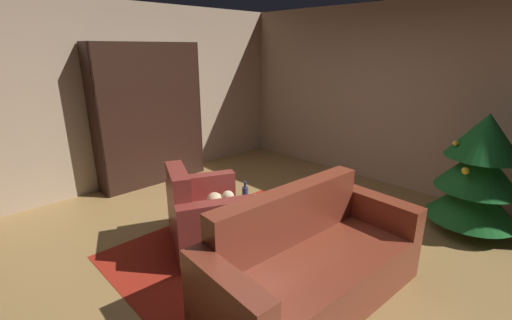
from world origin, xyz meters
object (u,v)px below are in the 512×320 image
(couch_red, at_px, (311,266))
(coffee_table, at_px, (256,214))
(bookshelf_unit, at_px, (156,114))
(book_stack_on_table, at_px, (257,203))
(bottle_on_table, at_px, (245,195))
(decorated_tree, at_px, (478,173))
(armchair_red, at_px, (206,219))

(couch_red, height_order, coffee_table, couch_red)
(coffee_table, bearing_deg, bookshelf_unit, 173.54)
(coffee_table, bearing_deg, couch_red, -14.74)
(book_stack_on_table, bearing_deg, bottle_on_table, -174.27)
(bookshelf_unit, distance_m, decorated_tree, 4.26)
(bookshelf_unit, relative_size, book_stack_on_table, 9.70)
(armchair_red, xyz_separation_m, decorated_tree, (1.81, 2.33, 0.39))
(armchair_red, xyz_separation_m, couch_red, (1.25, 0.12, -0.00))
(bookshelf_unit, distance_m, book_stack_on_table, 2.53)
(bookshelf_unit, xyz_separation_m, bottle_on_table, (2.29, -0.28, -0.51))
(bookshelf_unit, bearing_deg, couch_red, -8.67)
(couch_red, xyz_separation_m, bottle_on_table, (-1.04, 0.23, 0.22))
(couch_red, relative_size, bottle_on_table, 7.72)
(bookshelf_unit, distance_m, couch_red, 3.45)
(coffee_table, xyz_separation_m, book_stack_on_table, (-0.01, 0.02, 0.11))
(armchair_red, relative_size, decorated_tree, 0.84)
(bookshelf_unit, bearing_deg, bottle_on_table, -6.88)
(bookshelf_unit, relative_size, armchair_red, 1.83)
(couch_red, bearing_deg, armchair_red, -174.32)
(bottle_on_table, bearing_deg, bookshelf_unit, 173.12)
(armchair_red, bearing_deg, decorated_tree, 52.10)
(bookshelf_unit, xyz_separation_m, decorated_tree, (3.89, 1.70, -0.34))
(bottle_on_table, bearing_deg, coffee_table, -0.75)
(armchair_red, bearing_deg, bookshelf_unit, 163.07)
(armchair_red, height_order, coffee_table, armchair_red)
(coffee_table, bearing_deg, decorated_tree, 54.05)
(armchair_red, bearing_deg, bottle_on_table, 59.18)
(bookshelf_unit, height_order, coffee_table, bookshelf_unit)
(armchair_red, distance_m, book_stack_on_table, 0.55)
(couch_red, xyz_separation_m, book_stack_on_table, (-0.88, 0.25, 0.18))
(bookshelf_unit, relative_size, bottle_on_table, 8.08)
(couch_red, distance_m, decorated_tree, 2.31)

